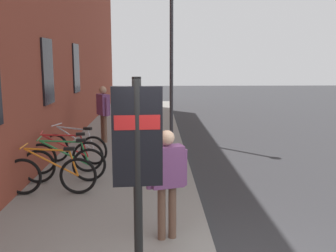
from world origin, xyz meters
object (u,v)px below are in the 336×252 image
object	(u,v)px
bicycle_leaning_wall	(65,157)
bicycle_nearest_sign	(75,148)
street_lamp	(171,37)
transit_info_sign	(137,150)
bicycle_end_of_row	(51,175)
bicycle_mid_rack	(64,164)
pedestrian_near_bus	(167,173)
pedestrian_by_facade	(103,108)

from	to	relation	value
bicycle_leaning_wall	bicycle_nearest_sign	xyz separation A→B (m)	(0.88, -0.05, -0.00)
bicycle_leaning_wall	street_lamp	xyz separation A→B (m)	(4.47, -2.60, 2.91)
transit_info_sign	street_lamp	distance (m)	9.26
bicycle_end_of_row	transit_info_sign	size ratio (longest dim) A/B	0.74
bicycle_end_of_row	transit_info_sign	bearing A→B (deg)	-150.06
bicycle_mid_rack	transit_info_sign	distance (m)	4.46
bicycle_end_of_row	bicycle_mid_rack	xyz separation A→B (m)	(0.76, -0.08, 0.00)
bicycle_leaning_wall	transit_info_sign	distance (m)	5.12
bicycle_nearest_sign	pedestrian_near_bus	distance (m)	4.85
bicycle_nearest_sign	pedestrian_by_facade	size ratio (longest dim) A/B	0.98
pedestrian_by_facade	bicycle_end_of_row	bearing A→B (deg)	175.61
bicycle_end_of_row	street_lamp	distance (m)	7.06
bicycle_nearest_sign	street_lamp	world-z (taller)	street_lamp
pedestrian_by_facade	pedestrian_near_bus	bearing A→B (deg)	-165.27
transit_info_sign	bicycle_mid_rack	bearing A→B (deg)	23.96
bicycle_end_of_row	bicycle_leaning_wall	xyz separation A→B (m)	(1.44, 0.06, 0.00)
bicycle_nearest_sign	street_lamp	bearing A→B (deg)	-35.37
bicycle_leaning_wall	transit_info_sign	xyz separation A→B (m)	(-4.60, -1.88, 1.21)
bicycle_leaning_wall	pedestrian_by_facade	world-z (taller)	pedestrian_by_facade
pedestrian_by_facade	bicycle_leaning_wall	bearing A→B (deg)	172.74
transit_info_sign	bicycle_leaning_wall	bearing A→B (deg)	22.27
bicycle_mid_rack	pedestrian_by_facade	world-z (taller)	pedestrian_by_facade
pedestrian_near_bus	pedestrian_by_facade	world-z (taller)	pedestrian_by_facade
bicycle_leaning_wall	bicycle_end_of_row	bearing A→B (deg)	-177.48
bicycle_mid_rack	street_lamp	size ratio (longest dim) A/B	0.31
bicycle_nearest_sign	bicycle_mid_rack	bearing A→B (deg)	-176.72
bicycle_mid_rack	street_lamp	bearing A→B (deg)	-25.55
bicycle_leaning_wall	street_lamp	distance (m)	5.94
bicycle_end_of_row	bicycle_nearest_sign	distance (m)	2.32
bicycle_end_of_row	bicycle_leaning_wall	size ratio (longest dim) A/B	1.01
bicycle_nearest_sign	pedestrian_by_facade	distance (m)	2.68
transit_info_sign	pedestrian_by_facade	distance (m)	8.19
bicycle_leaning_wall	pedestrian_near_bus	size ratio (longest dim) A/B	1.09
bicycle_mid_rack	pedestrian_near_bus	distance (m)	3.50
street_lamp	bicycle_end_of_row	bearing A→B (deg)	156.75
bicycle_leaning_wall	street_lamp	bearing A→B (deg)	-30.20
street_lamp	pedestrian_near_bus	bearing A→B (deg)	177.37
bicycle_end_of_row	transit_info_sign	xyz separation A→B (m)	(-3.16, -1.82, 1.21)
transit_info_sign	bicycle_nearest_sign	bearing A→B (deg)	18.49
bicycle_mid_rack	bicycle_leaning_wall	world-z (taller)	same
bicycle_end_of_row	bicycle_leaning_wall	bearing A→B (deg)	2.52
bicycle_end_of_row	pedestrian_near_bus	bearing A→B (deg)	-132.14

